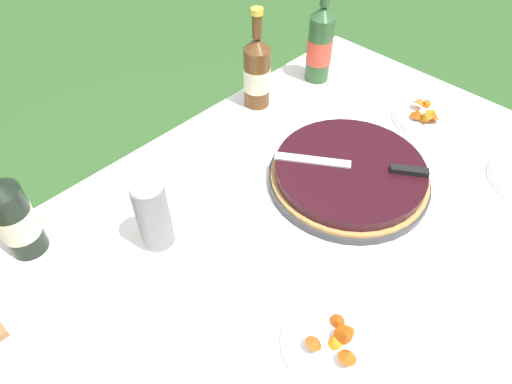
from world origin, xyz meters
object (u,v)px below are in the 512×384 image
object	(u,v)px
cup_stack	(153,214)
juice_bottle_red	(12,216)
cider_bottle_green	(320,44)
snack_plate_near	(336,341)
berry_tart	(349,174)
serving_knife	(363,166)
snack_plate_left	(428,117)
cider_bottle_amber	(257,72)

from	to	relation	value
cup_stack	juice_bottle_red	size ratio (longest dim) A/B	0.68
cider_bottle_green	snack_plate_near	distance (m)	0.93
berry_tart	snack_plate_near	world-z (taller)	same
serving_knife	snack_plate_left	distance (m)	0.36
berry_tart	serving_knife	bearing A→B (deg)	-56.08
serving_knife	snack_plate_left	xyz separation A→B (m)	(0.36, 0.01, -0.05)
cup_stack	snack_plate_near	distance (m)	0.45
berry_tart	cup_stack	world-z (taller)	cup_stack
juice_bottle_red	serving_knife	bearing A→B (deg)	-31.15
juice_bottle_red	snack_plate_near	world-z (taller)	juice_bottle_red
cider_bottle_green	berry_tart	bearing A→B (deg)	-131.46
cup_stack	snack_plate_left	xyz separation A→B (m)	(0.83, -0.20, -0.09)
cider_bottle_amber	snack_plate_near	world-z (taller)	cider_bottle_amber
cup_stack	snack_plate_left	bearing A→B (deg)	-13.72
cup_stack	cider_bottle_amber	distance (m)	0.58
cider_bottle_amber	cup_stack	bearing A→B (deg)	-158.00
berry_tart	serving_knife	size ratio (longest dim) A/B	1.26
cider_bottle_green	juice_bottle_red	world-z (taller)	cider_bottle_green
cider_bottle_amber	snack_plate_left	bearing A→B (deg)	-55.59
serving_knife	snack_plate_near	world-z (taller)	serving_knife
berry_tart	juice_bottle_red	xyz separation A→B (m)	(-0.67, 0.39, 0.08)
serving_knife	juice_bottle_red	distance (m)	0.80
snack_plate_left	berry_tart	bearing A→B (deg)	177.78
serving_knife	cider_bottle_green	bearing A→B (deg)	-72.09
snack_plate_near	juice_bottle_red	bearing A→B (deg)	115.04
serving_knife	cup_stack	xyz separation A→B (m)	(-0.47, 0.21, 0.04)
serving_knife	cider_bottle_green	size ratio (longest dim) A/B	1.00
juice_bottle_red	cider_bottle_amber	bearing A→B (deg)	1.36
juice_bottle_red	snack_plate_left	distance (m)	1.12
berry_tart	cider_bottle_green	bearing A→B (deg)	48.54
serving_knife	cider_bottle_green	world-z (taller)	cider_bottle_green
serving_knife	snack_plate_near	xyz separation A→B (m)	(-0.39, -0.22, -0.05)
cider_bottle_amber	snack_plate_left	world-z (taller)	cider_bottle_amber
serving_knife	cup_stack	world-z (taller)	cup_stack
cup_stack	cider_bottle_green	distance (m)	0.80
cup_stack	juice_bottle_red	xyz separation A→B (m)	(-0.21, 0.20, 0.01)
cup_stack	juice_bottle_red	world-z (taller)	juice_bottle_red
cider_bottle_amber	juice_bottle_red	distance (m)	0.75
cider_bottle_amber	snack_plate_left	xyz separation A→B (m)	(0.29, -0.42, -0.10)
cider_bottle_green	juice_bottle_red	xyz separation A→B (m)	(-0.99, 0.02, -0.01)
cider_bottle_amber	juice_bottle_red	xyz separation A→B (m)	(-0.75, -0.02, -0.00)
cup_stack	juice_bottle_red	distance (m)	0.29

